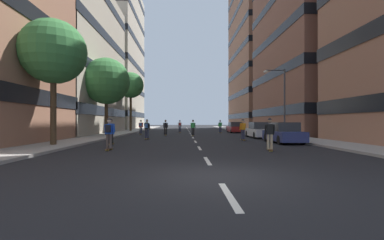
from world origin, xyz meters
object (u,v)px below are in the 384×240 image
object	(u,v)px
skater_2	(147,125)
skater_3	(147,128)
skater_10	(220,126)
skater_6	(180,125)
streetlamp_right	(281,95)
skater_7	(193,127)
skater_9	(243,129)
parked_car_near	(259,131)
skater_0	(141,126)
street_tree_far	(54,52)
street_tree_near	(106,81)
street_tree_mid	(131,85)
skater_8	(109,132)
skater_5	(166,126)
skater_4	(111,130)
parked_car_mid	(235,128)
skater_1	(270,133)
parked_car_far	(283,133)

from	to	relation	value
skater_2	skater_3	xyz separation A→B (m)	(2.57, -18.63, 0.00)
skater_2	skater_10	xyz separation A→B (m)	(10.90, -6.22, -0.03)
skater_2	skater_6	xyz separation A→B (m)	(5.34, -4.32, 0.00)
streetlamp_right	skater_10	bearing A→B (deg)	111.85
skater_7	skater_9	distance (m)	7.93
parked_car_near	skater_6	xyz separation A→B (m)	(-7.83, 12.56, 0.32)
streetlamp_right	skater_9	world-z (taller)	streetlamp_right
skater_9	streetlamp_right	bearing A→B (deg)	36.25
skater_7	streetlamp_right	bearing A→B (deg)	-23.54
skater_0	skater_10	world-z (taller)	same
street_tree_far	skater_10	bearing A→B (deg)	55.14
street_tree_near	street_tree_far	size ratio (longest dim) A/B	1.04
skater_3	streetlamp_right	bearing A→B (deg)	7.12
street_tree_mid	skater_8	world-z (taller)	street_tree_mid
skater_5	street_tree_mid	bearing A→B (deg)	118.13
streetlamp_right	skater_4	bearing A→B (deg)	-153.96
skater_7	parked_car_mid	bearing A→B (deg)	53.40
skater_0	skater_1	size ratio (longest dim) A/B	1.00
skater_2	skater_7	distance (m)	15.07
parked_car_far	skater_10	size ratio (longest dim) A/B	2.47
skater_8	skater_1	bearing A→B (deg)	-3.83
parked_car_near	streetlamp_right	bearing A→B (deg)	-4.49
skater_0	skater_9	world-z (taller)	same
parked_car_near	skater_9	size ratio (longest dim) A/B	2.47
street_tree_far	skater_4	size ratio (longest dim) A/B	4.43
street_tree_far	skater_8	world-z (taller)	street_tree_far
parked_car_mid	skater_8	xyz separation A→B (m)	(-11.46, -22.64, 0.32)
street_tree_mid	skater_3	world-z (taller)	street_tree_mid
streetlamp_right	skater_5	distance (m)	12.80
street_tree_far	parked_car_far	bearing A→B (deg)	8.32
street_tree_near	skater_2	size ratio (longest dim) A/B	4.62
skater_8	parked_car_mid	bearing A→B (deg)	63.15
skater_0	skater_9	bearing A→B (deg)	-46.20
skater_4	skater_6	size ratio (longest dim) A/B	1.00
parked_car_near	skater_10	bearing A→B (deg)	102.07
skater_10	street_tree_mid	bearing A→B (deg)	156.97
parked_car_far	skater_1	bearing A→B (deg)	-117.88
parked_car_far	skater_1	world-z (taller)	skater_1
skater_5	skater_7	xyz separation A→B (m)	(3.07, -1.23, -0.03)
parked_car_mid	street_tree_mid	size ratio (longest dim) A/B	0.48
skater_2	skater_6	world-z (taller)	same
skater_2	skater_3	bearing A→B (deg)	-82.14
skater_5	skater_9	world-z (taller)	same
street_tree_far	skater_7	xyz separation A→B (m)	(9.27, 11.89, -4.98)
street_tree_mid	skater_1	bearing A→B (deg)	-65.03
skater_4	skater_6	xyz separation A→B (m)	(4.47, 19.74, 0.00)
street_tree_mid	skater_5	size ratio (longest dim) A/B	5.14
parked_car_near	street_tree_far	bearing A→B (deg)	-151.61
skater_1	skater_10	distance (m)	21.94
skater_1	skater_10	size ratio (longest dim) A/B	1.00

